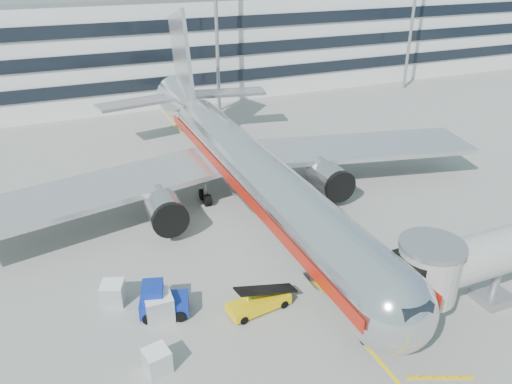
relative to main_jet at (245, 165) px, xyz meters
name	(u,v)px	position (x,y,z in m)	size (l,w,h in m)	color
ground	(303,273)	(0.00, -11.72, -4.23)	(180.00, 180.00, 0.00)	gray
lead_in_line	(252,214)	(0.00, -1.72, -4.23)	(0.25, 70.00, 0.01)	yellow
main_jet	(245,165)	(0.00, 0.00, 0.00)	(50.95, 48.70, 16.06)	silver
terminal	(140,44)	(0.00, 46.23, 3.57)	(150.00, 24.25, 15.60)	silver
light_mast_centre	(216,5)	(8.00, 30.28, 10.64)	(2.40, 1.20, 25.45)	gray
belt_loader	(259,302)	(-4.74, -14.24, -3.62)	(4.65, 2.14, 2.18)	#DFB109
baggage_tug	(161,301)	(-10.88, -12.11, -3.19)	(3.57, 2.75, 2.39)	navy
cargo_container_left	(113,293)	(-13.64, -9.61, -3.44)	(1.91, 1.91, 1.58)	silver
cargo_container_right	(159,307)	(-11.13, -12.48, -3.29)	(1.81, 1.81, 1.88)	silver
cargo_container_front	(157,361)	(-12.27, -16.90, -3.50)	(1.61, 1.61, 1.47)	silver
ramp_worker	(249,298)	(-5.36, -13.95, -3.31)	(0.67, 0.44, 1.85)	#ABFF1A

